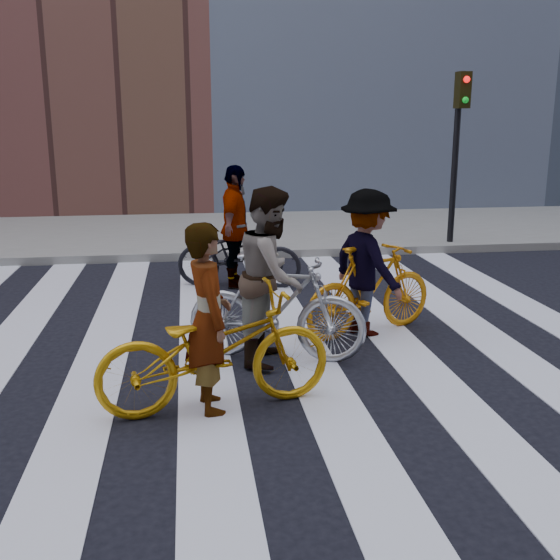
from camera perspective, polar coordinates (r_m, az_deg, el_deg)
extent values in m
plane|color=black|center=(7.12, -2.09, -6.73)|extent=(100.00, 100.00, 0.00)
cube|color=gray|center=(14.35, -5.30, 4.13)|extent=(100.00, 5.00, 0.15)
cube|color=silver|center=(7.15, -15.47, -7.11)|extent=(0.55, 10.00, 0.01)
cube|color=silver|center=(7.08, -6.56, -6.87)|extent=(0.55, 10.00, 0.01)
cube|color=silver|center=(7.19, 2.30, -6.46)|extent=(0.55, 10.00, 0.01)
cube|color=silver|center=(7.46, 10.68, -5.94)|extent=(0.55, 10.00, 0.01)
cube|color=silver|center=(7.87, 18.32, -5.35)|extent=(0.55, 10.00, 0.01)
cylinder|color=black|center=(13.09, 14.96, 9.51)|extent=(0.12, 0.12, 3.20)
cube|color=black|center=(12.93, 15.62, 15.64)|extent=(0.22, 0.28, 0.65)
sphere|color=red|center=(12.80, 15.96, 16.45)|extent=(0.12, 0.12, 0.12)
sphere|color=#0CCC26|center=(12.78, 15.84, 14.84)|extent=(0.12, 0.12, 0.12)
imported|color=#C98B0B|center=(5.76, -5.69, -6.11)|extent=(2.17, 1.06, 1.09)
imported|color=#ABAEB5|center=(6.87, -0.32, -2.45)|extent=(1.97, 1.11, 1.14)
imported|color=orange|center=(7.78, 7.87, -0.85)|extent=(1.86, 1.16, 1.08)
imported|color=black|center=(9.91, -3.60, 2.21)|extent=(2.00, 1.10, 0.99)
imported|color=slate|center=(5.66, -6.26, -3.35)|extent=(0.50, 0.67, 1.67)
imported|color=slate|center=(6.78, -0.74, 0.39)|extent=(0.95, 1.07, 1.85)
imported|color=slate|center=(7.69, 7.59, 1.45)|extent=(1.02, 1.27, 1.73)
imported|color=slate|center=(9.83, -3.93, 4.62)|extent=(0.70, 1.16, 1.84)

